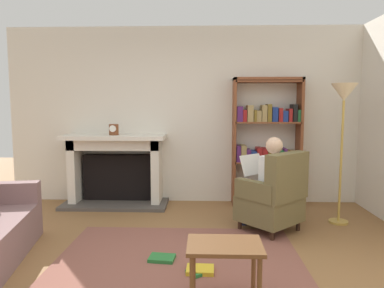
# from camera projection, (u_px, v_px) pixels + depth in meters

# --- Properties ---
(ground) EXTENTS (14.00, 14.00, 0.00)m
(ground) POSITION_uv_depth(u_px,v_px,m) (176.00, 275.00, 3.19)
(ground) COLOR olive
(back_wall) EXTENTS (5.60, 0.10, 2.70)m
(back_wall) POSITION_uv_depth(u_px,v_px,m) (189.00, 115.00, 5.58)
(back_wall) COLOR silver
(back_wall) RESTS_ON ground
(area_rug) EXTENTS (2.40, 1.80, 0.01)m
(area_rug) POSITION_uv_depth(u_px,v_px,m) (179.00, 260.00, 3.49)
(area_rug) COLOR brown
(area_rug) RESTS_ON ground
(fireplace) EXTENTS (1.56, 0.64, 1.07)m
(fireplace) POSITION_uv_depth(u_px,v_px,m) (116.00, 167.00, 5.46)
(fireplace) COLOR #4C4742
(fireplace) RESTS_ON ground
(mantel_clock) EXTENTS (0.14, 0.14, 0.16)m
(mantel_clock) POSITION_uv_depth(u_px,v_px,m) (114.00, 130.00, 5.29)
(mantel_clock) COLOR brown
(mantel_clock) RESTS_ON fireplace
(bookshelf) EXTENTS (1.01, 0.32, 1.91)m
(bookshelf) POSITION_uv_depth(u_px,v_px,m) (266.00, 146.00, 5.37)
(bookshelf) COLOR brown
(bookshelf) RESTS_ON ground
(armchair_reading) EXTENTS (0.89, 0.89, 0.97)m
(armchair_reading) POSITION_uv_depth(u_px,v_px,m) (274.00, 197.00, 4.25)
(armchair_reading) COLOR #331E14
(armchair_reading) RESTS_ON ground
(seated_reader) EXTENTS (0.58, 0.59, 1.14)m
(seated_reader) POSITION_uv_depth(u_px,v_px,m) (267.00, 179.00, 4.32)
(seated_reader) COLOR white
(seated_reader) RESTS_ON ground
(side_table) EXTENTS (0.56, 0.39, 0.49)m
(side_table) POSITION_uv_depth(u_px,v_px,m) (225.00, 254.00, 2.67)
(side_table) COLOR brown
(side_table) RESTS_ON ground
(scattered_books) EXTENTS (0.63, 0.49, 0.04)m
(scattered_books) POSITION_uv_depth(u_px,v_px,m) (185.00, 266.00, 3.32)
(scattered_books) COLOR #267233
(scattered_books) RESTS_ON area_rug
(floor_lamp) EXTENTS (0.32, 0.32, 1.78)m
(floor_lamp) POSITION_uv_depth(u_px,v_px,m) (344.00, 105.00, 4.45)
(floor_lamp) COLOR #B7933F
(floor_lamp) RESTS_ON ground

